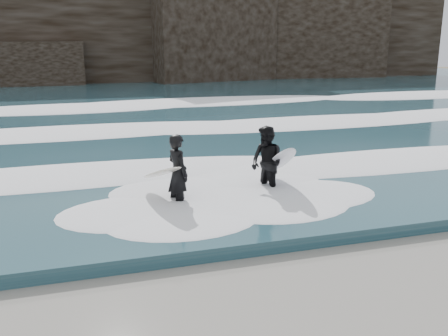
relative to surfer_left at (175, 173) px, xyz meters
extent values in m
plane|color=brown|center=(2.01, -6.17, -0.99)|extent=(120.00, 120.00, 0.00)
cube|color=#21434E|center=(2.01, 22.83, -0.84)|extent=(90.00, 52.00, 0.30)
cube|color=black|center=(2.01, 39.83, 4.01)|extent=(70.00, 9.00, 10.00)
ellipsoid|color=white|center=(2.01, 2.83, -0.59)|extent=(60.00, 3.20, 0.20)
ellipsoid|color=white|center=(2.01, 9.83, -0.57)|extent=(60.00, 4.00, 0.24)
ellipsoid|color=white|center=(2.01, 18.83, -0.54)|extent=(60.00, 4.80, 0.30)
imported|color=black|center=(0.07, -0.01, -0.01)|extent=(0.68, 0.83, 1.98)
ellipsoid|color=silver|center=(-0.33, 0.04, 0.03)|extent=(1.01, 2.11, 0.82)
imported|color=black|center=(2.54, 0.27, 0.00)|extent=(1.06, 1.18, 2.00)
ellipsoid|color=white|center=(2.96, 0.27, 0.08)|extent=(0.85, 1.99, 1.14)
camera|label=1|loc=(-2.34, -11.74, 3.23)|focal=40.00mm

